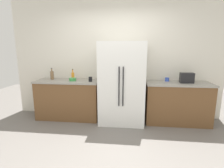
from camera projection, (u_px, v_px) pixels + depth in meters
name	position (u px, v px, depth m)	size (l,w,h in m)	color
ground_plane	(104.00, 155.00, 2.63)	(9.76, 9.76, 0.00)	slate
kitchen_back_panel	(115.00, 52.00, 4.00)	(4.88, 0.10, 3.06)	silver
counter_left	(69.00, 99.00, 3.99)	(1.44, 0.59, 0.89)	brown
counter_right	(177.00, 103.00, 3.72)	(1.36, 0.59, 0.89)	brown
refrigerator	(122.00, 83.00, 3.70)	(0.95, 0.72, 1.74)	white
toaster	(187.00, 78.00, 3.58)	(0.27, 0.14, 0.21)	black
bottle_a	(52.00, 75.00, 4.00)	(0.08, 0.08, 0.27)	brown
bottle_b	(73.00, 76.00, 3.96)	(0.07, 0.07, 0.25)	orange
cup_a	(90.00, 79.00, 3.74)	(0.08, 0.08, 0.10)	black
cup_b	(167.00, 79.00, 3.78)	(0.09, 0.09, 0.08)	blue
bowl_a	(73.00, 79.00, 3.84)	(0.16, 0.16, 0.06)	green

